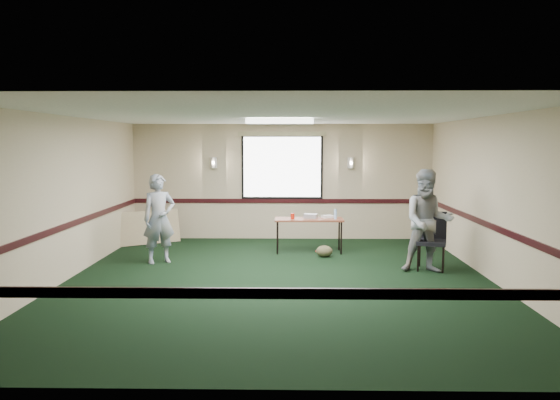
{
  "coord_description": "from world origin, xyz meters",
  "views": [
    {
      "loc": [
        0.19,
        -8.78,
        2.25
      ],
      "look_at": [
        0.0,
        1.3,
        1.2
      ],
      "focal_mm": 35.0,
      "sensor_mm": 36.0,
      "label": 1
    }
  ],
  "objects_px": {
    "conference_chair": "(432,236)",
    "projector": "(311,216)",
    "folding_table": "(309,221)",
    "person_left": "(159,219)",
    "person_right": "(428,221)"
  },
  "relations": [
    {
      "from": "folding_table",
      "to": "person_left",
      "type": "relative_size",
      "value": 0.84
    },
    {
      "from": "conference_chair",
      "to": "person_left",
      "type": "distance_m",
      "value": 5.03
    },
    {
      "from": "projector",
      "to": "person_left",
      "type": "xyz_separation_m",
      "value": [
        -2.89,
        -1.12,
        0.09
      ]
    },
    {
      "from": "conference_chair",
      "to": "person_left",
      "type": "bearing_deg",
      "value": -167.47
    },
    {
      "from": "conference_chair",
      "to": "person_left",
      "type": "xyz_separation_m",
      "value": [
        -5.01,
        0.4,
        0.24
      ]
    },
    {
      "from": "folding_table",
      "to": "person_right",
      "type": "xyz_separation_m",
      "value": [
        2.01,
        -1.71,
        0.25
      ]
    },
    {
      "from": "conference_chair",
      "to": "person_right",
      "type": "relative_size",
      "value": 0.57
    },
    {
      "from": "conference_chair",
      "to": "person_right",
      "type": "distance_m",
      "value": 0.43
    },
    {
      "from": "conference_chair",
      "to": "projector",
      "type": "bearing_deg",
      "value": 161.54
    },
    {
      "from": "folding_table",
      "to": "projector",
      "type": "height_order",
      "value": "projector"
    },
    {
      "from": "conference_chair",
      "to": "person_right",
      "type": "xyz_separation_m",
      "value": [
        -0.15,
        -0.27,
        0.3
      ]
    },
    {
      "from": "person_left",
      "to": "person_right",
      "type": "relative_size",
      "value": 0.93
    },
    {
      "from": "folding_table",
      "to": "person_left",
      "type": "height_order",
      "value": "person_left"
    },
    {
      "from": "person_left",
      "to": "folding_table",
      "type": "bearing_deg",
      "value": -9.41
    },
    {
      "from": "projector",
      "to": "person_right",
      "type": "height_order",
      "value": "person_right"
    }
  ]
}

